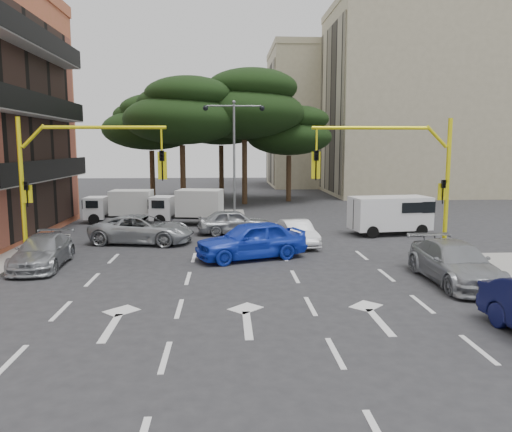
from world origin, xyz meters
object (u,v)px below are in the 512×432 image
(car_silver_parked, at_px, (455,263))
(box_truck_b, at_px, (187,207))
(street_lamp_center, at_px, (234,138))
(box_truck_a, at_px, (120,206))
(signal_mast_right, at_px, (405,170))
(car_silver_wagon, at_px, (43,252))
(van_white, at_px, (390,215))
(car_silver_cross_b, at_px, (234,222))
(car_blue_compact, at_px, (251,240))
(car_silver_cross_a, at_px, (143,229))
(car_white_hatch, at_px, (297,233))
(signal_mast_left, at_px, (68,171))

(car_silver_parked, xyz_separation_m, box_truck_b, (-10.62, 14.14, 0.38))
(street_lamp_center, xyz_separation_m, box_truck_a, (-7.37, -2.00, -4.38))
(signal_mast_right, bearing_deg, box_truck_b, 131.68)
(car_silver_wagon, bearing_deg, van_white, 18.67)
(street_lamp_center, relative_size, car_silver_cross_b, 1.92)
(signal_mast_right, distance_m, car_blue_compact, 7.11)
(street_lamp_center, distance_m, box_truck_b, 6.06)
(car_blue_compact, distance_m, box_truck_b, 10.46)
(signal_mast_right, xyz_separation_m, car_silver_parked, (0.81, -3.13, -3.16))
(signal_mast_right, height_order, box_truck_a, signal_mast_right)
(van_white, bearing_deg, car_silver_cross_a, -90.55)
(car_silver_cross_a, bearing_deg, car_silver_cross_b, -51.41)
(car_silver_cross_b, distance_m, box_truck_b, 4.59)
(car_silver_cross_a, bearing_deg, car_white_hatch, -86.52)
(car_silver_cross_b, relative_size, van_white, 0.94)
(car_white_hatch, distance_m, van_white, 6.24)
(car_silver_parked, distance_m, box_truck_a, 21.30)
(signal_mast_right, relative_size, car_silver_wagon, 1.36)
(car_silver_cross_a, bearing_deg, car_silver_parked, -112.39)
(car_white_hatch, bearing_deg, car_blue_compact, -139.42)
(street_lamp_center, bearing_deg, van_white, -40.42)
(car_silver_cross_a, xyz_separation_m, car_silver_cross_b, (4.66, 2.45, -0.02))
(street_lamp_center, relative_size, car_white_hatch, 2.08)
(car_silver_cross_b, relative_size, box_truck_b, 0.91)
(signal_mast_left, relative_size, car_blue_compact, 1.24)
(car_silver_wagon, bearing_deg, car_silver_cross_a, 53.48)
(car_silver_parked, bearing_deg, street_lamp_center, 113.37)
(car_silver_wagon, bearing_deg, signal_mast_right, -3.74)
(car_silver_wagon, bearing_deg, street_lamp_center, 56.79)
(car_blue_compact, relative_size, car_silver_wagon, 1.10)
(car_silver_parked, bearing_deg, car_silver_wagon, 167.66)
(car_blue_compact, distance_m, box_truck_a, 13.40)
(signal_mast_right, xyz_separation_m, box_truck_b, (-9.81, 11.02, -2.78))
(street_lamp_center, bearing_deg, box_truck_a, -164.81)
(car_blue_compact, height_order, van_white, van_white)
(signal_mast_left, xyz_separation_m, box_truck_b, (3.80, 11.02, -2.78))
(box_truck_a, bearing_deg, car_white_hatch, -126.20)
(car_silver_cross_a, bearing_deg, box_truck_b, -5.74)
(car_silver_cross_b, bearing_deg, car_blue_compact, 178.31)
(car_silver_parked, bearing_deg, car_silver_cross_a, 146.18)
(car_silver_parked, bearing_deg, box_truck_a, 134.13)
(signal_mast_right, distance_m, car_silver_cross_b, 10.68)
(signal_mast_right, distance_m, car_silver_cross_a, 13.03)
(car_silver_wagon, relative_size, car_silver_cross_a, 0.86)
(car_blue_compact, bearing_deg, signal_mast_left, -100.76)
(car_silver_cross_b, xyz_separation_m, car_silver_parked, (7.75, -10.58, 0.03))
(street_lamp_center, height_order, box_truck_b, street_lamp_center)
(signal_mast_right, relative_size, car_silver_cross_a, 1.17)
(car_white_hatch, relative_size, car_blue_compact, 0.77)
(signal_mast_left, bearing_deg, box_truck_a, 92.69)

